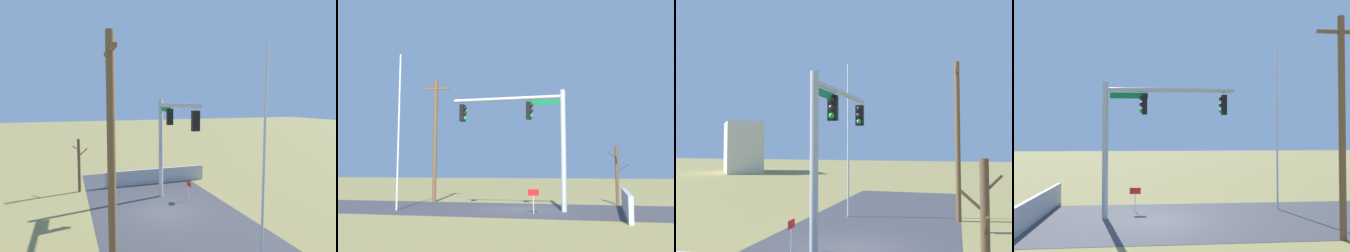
# 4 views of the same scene
# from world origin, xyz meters

# --- Properties ---
(ground_plane) EXTENTS (160.00, 160.00, 0.00)m
(ground_plane) POSITION_xyz_m (0.00, 0.00, 0.00)
(ground_plane) COLOR olive
(road_surface) EXTENTS (28.00, 8.00, 0.01)m
(road_surface) POSITION_xyz_m (-4.00, 0.00, 0.01)
(road_surface) COLOR #3D3D42
(road_surface) RESTS_ON ground_plane
(sidewalk_corner) EXTENTS (6.00, 6.00, 0.01)m
(sidewalk_corner) POSITION_xyz_m (3.68, -0.63, 0.00)
(sidewalk_corner) COLOR #B7B5AD
(sidewalk_corner) RESTS_ON ground_plane
(retaining_fence) EXTENTS (0.20, 7.73, 1.14)m
(retaining_fence) POSITION_xyz_m (5.75, -1.22, 0.57)
(retaining_fence) COLOR #A8A8AD
(retaining_fence) RESTS_ON ground_plane
(signal_mast) EXTENTS (6.30, 0.44, 6.41)m
(signal_mast) POSITION_xyz_m (1.04, -0.59, 4.45)
(signal_mast) COLOR #B2B5BA
(signal_mast) RESTS_ON ground_plane
(flagpole) EXTENTS (0.10, 0.10, 8.56)m
(flagpole) POSITION_xyz_m (-6.14, -1.97, 4.28)
(flagpole) COLOR silver
(flagpole) RESTS_ON ground_plane
(utility_pole) EXTENTS (1.90, 0.26, 8.38)m
(utility_pole) POSITION_xyz_m (-6.54, 3.90, 4.36)
(utility_pole) COLOR brown
(utility_pole) RESTS_ON ground_plane
(bare_tree) EXTENTS (1.27, 1.02, 3.69)m
(bare_tree) POSITION_xyz_m (5.48, 4.41, 1.90)
(bare_tree) COLOR brown
(bare_tree) RESTS_ON ground_plane
(open_sign) EXTENTS (0.56, 0.04, 1.22)m
(open_sign) POSITION_xyz_m (1.31, -2.04, 0.91)
(open_sign) COLOR silver
(open_sign) RESTS_ON ground_plane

